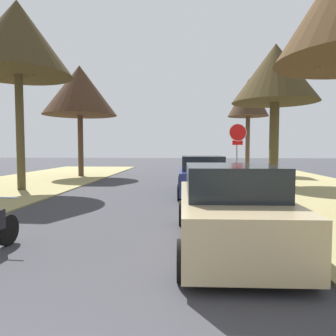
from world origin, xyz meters
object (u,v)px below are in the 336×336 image
street_tree_right_far (248,99)px  parked_sedan_tan (229,209)px  street_tree_right_mid_b (275,74)px  street_tree_left_mid_b (17,38)px  parked_sedan_navy (202,177)px  stop_sign_far (238,142)px  street_tree_left_far (80,91)px

street_tree_right_far → parked_sedan_tan: size_ratio=1.52×
street_tree_right_mid_b → street_tree_right_far: size_ratio=1.05×
street_tree_right_far → street_tree_left_mid_b: size_ratio=0.82×
street_tree_right_far → parked_sedan_tan: (-3.49, -17.19, -4.68)m
street_tree_left_mid_b → parked_sedan_navy: size_ratio=1.84×
parked_sedan_tan → street_tree_right_far: bearing=78.5°
stop_sign_far → street_tree_left_far: street_tree_left_far is taller
street_tree_right_far → street_tree_left_mid_b: 15.15m
street_tree_right_far → street_tree_left_far: street_tree_left_far is taller
street_tree_left_mid_b → parked_sedan_tan: (8.13, -7.54, -5.87)m
street_tree_right_mid_b → street_tree_right_far: (-0.10, 6.64, -0.19)m
street_tree_right_mid_b → parked_sedan_tan: bearing=-108.8°
street_tree_right_far → parked_sedan_tan: street_tree_right_far is taller
stop_sign_far → street_tree_left_far: bearing=148.6°
street_tree_right_mid_b → street_tree_left_mid_b: 12.14m
stop_sign_far → street_tree_left_far: size_ratio=0.41×
street_tree_right_mid_b → street_tree_left_mid_b: street_tree_left_mid_b is taller
parked_sedan_navy → street_tree_right_mid_b: bearing=43.8°
street_tree_right_mid_b → parked_sedan_navy: street_tree_right_mid_b is taller
stop_sign_far → street_tree_left_mid_b: 10.66m
stop_sign_far → street_tree_right_mid_b: street_tree_right_mid_b is taller
parked_sedan_tan → street_tree_left_far: bearing=118.3°
parked_sedan_tan → parked_sedan_navy: bearing=91.8°
street_tree_left_mid_b → street_tree_left_far: size_ratio=1.14×
street_tree_left_mid_b → street_tree_left_far: (0.30, 6.98, -0.98)m
street_tree_left_far → parked_sedan_navy: 11.83m
street_tree_right_far → parked_sedan_tan: bearing=-101.5°
street_tree_left_far → parked_sedan_tan: (7.83, -14.52, -4.89)m
parked_sedan_tan → stop_sign_far: bearing=80.4°
street_tree_left_far → parked_sedan_navy: street_tree_left_far is taller
street_tree_right_mid_b → parked_sedan_navy: 7.18m
street_tree_left_mid_b → street_tree_left_far: bearing=87.5°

